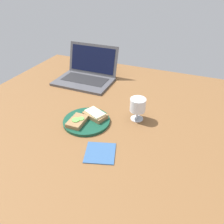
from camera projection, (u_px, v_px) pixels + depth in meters
wooden_table at (94, 117)px, 111.32cm from camera, size 140.00×140.00×3.00cm
plate at (87, 121)px, 104.29cm from camera, size 22.32×22.32×1.39cm
sandwich_with_cucumber at (77, 121)px, 101.27cm from camera, size 7.06×10.67×2.39cm
sandwich_with_cheese at (95, 115)px, 105.19cm from camera, size 12.69×9.85×3.00cm
wine_glass at (138, 106)px, 102.88cm from camera, size 7.47×7.47×11.26cm
laptop at (87, 74)px, 142.00cm from camera, size 35.50×29.41×20.52cm
napkin at (100, 153)px, 87.13cm from camera, size 14.91×14.97×0.40cm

